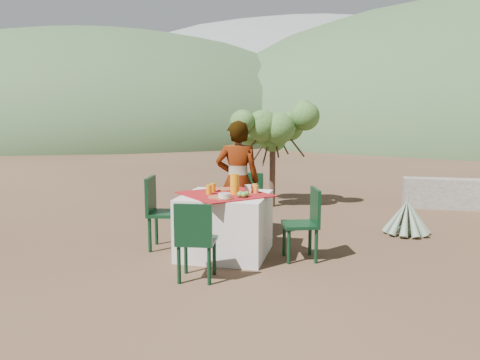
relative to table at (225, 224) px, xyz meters
name	(u,v)px	position (x,y,z in m)	size (l,w,h in m)	color
ground	(244,250)	(0.19, 0.24, -0.38)	(160.00, 160.00, 0.00)	#3D271B
table	(225,224)	(0.00, 0.00, 0.00)	(1.30, 1.30, 0.76)	white
chair_far	(247,200)	(0.04, 1.12, 0.10)	(0.45, 0.45, 0.87)	black
chair_near	(195,238)	(-0.06, -0.98, 0.09)	(0.43, 0.43, 0.84)	black
chair_left	(160,209)	(-0.88, 0.07, 0.14)	(0.49, 0.49, 0.93)	black
chair_right	(306,220)	(0.99, 0.02, 0.10)	(0.49, 0.49, 0.86)	black
person	(238,181)	(-0.01, 0.72, 0.44)	(0.60, 0.39, 1.64)	#8C6651
shrub_tree	(276,134)	(0.16, 3.16, 0.98)	(1.46, 1.43, 1.72)	#4C3826
agave	(407,218)	(2.31, 1.52, -0.14)	(0.68, 0.66, 0.71)	slate
stone_wall	(479,195)	(3.79, 3.64, -0.10)	(2.60, 0.35, 0.55)	gray
hill_near_left	(109,134)	(-17.81, 30.24, -0.38)	(40.00, 40.00, 16.00)	#2F4C2A
hill_far_center	(302,128)	(-3.81, 52.24, -0.38)	(60.00, 60.00, 24.00)	slate
plate_far	(225,189)	(-0.08, 0.29, 0.39)	(0.25, 0.25, 0.01)	brown
plate_near	(218,197)	(-0.01, -0.28, 0.39)	(0.25, 0.25, 0.01)	brown
glass_far	(213,188)	(-0.18, 0.10, 0.44)	(0.07, 0.07, 0.11)	orange
glass_near	(209,190)	(-0.18, -0.08, 0.44)	(0.07, 0.07, 0.11)	orange
juice_pitcher	(235,184)	(0.12, 0.01, 0.50)	(0.11, 0.11, 0.24)	orange
bowl_plate	(224,198)	(0.08, -0.33, 0.39)	(0.21, 0.21, 0.01)	brown
white_bowl	(224,196)	(0.08, -0.33, 0.42)	(0.14, 0.14, 0.05)	silver
jar_left	(256,189)	(0.36, 0.14, 0.43)	(0.06, 0.06, 0.10)	orange
jar_right	(255,188)	(0.33, 0.18, 0.44)	(0.07, 0.07, 0.11)	orange
napkin_holder	(248,189)	(0.26, 0.14, 0.43)	(0.08, 0.05, 0.10)	silver
fruit_cluster	(243,194)	(0.26, -0.18, 0.42)	(0.14, 0.13, 0.07)	#5F9D39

